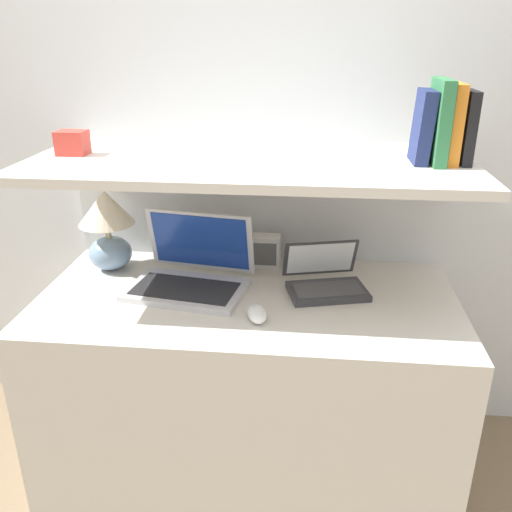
# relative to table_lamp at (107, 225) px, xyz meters

# --- Properties ---
(wall_back) EXTENTS (6.00, 0.05, 2.40)m
(wall_back) POSITION_rel_table_lamp_xyz_m (0.51, 0.23, 0.33)
(wall_back) COLOR silver
(wall_back) RESTS_ON ground_plane
(desk) EXTENTS (1.35, 0.68, 0.70)m
(desk) POSITION_rel_table_lamp_xyz_m (0.51, -0.17, -0.52)
(desk) COLOR silver
(desk) RESTS_ON ground_plane
(back_riser) EXTENTS (1.35, 0.04, 1.11)m
(back_riser) POSITION_rel_table_lamp_xyz_m (0.51, 0.18, -0.31)
(back_riser) COLOR silver
(back_riser) RESTS_ON ground_plane
(shelf) EXTENTS (1.35, 0.61, 0.03)m
(shelf) POSITION_rel_table_lamp_xyz_m (0.51, -0.10, 0.25)
(shelf) COLOR silver
(shelf) RESTS_ON back_riser
(table_lamp) EXTENTS (0.19, 0.19, 0.29)m
(table_lamp) POSITION_rel_table_lamp_xyz_m (0.00, 0.00, 0.00)
(table_lamp) COLOR #7593B2
(table_lamp) RESTS_ON desk
(laptop_large) EXTENTS (0.42, 0.35, 0.24)m
(laptop_large) POSITION_rel_table_lamp_xyz_m (0.32, -0.13, -0.12)
(laptop_large) COLOR silver
(laptop_large) RESTS_ON desk
(laptop_small) EXTENTS (0.29, 0.27, 0.15)m
(laptop_small) POSITION_rel_table_lamp_xyz_m (0.77, -0.10, -0.13)
(laptop_small) COLOR #333338
(laptop_small) RESTS_ON desk
(computer_mouse) EXTENTS (0.08, 0.11, 0.04)m
(computer_mouse) POSITION_rel_table_lamp_xyz_m (0.56, -0.33, -0.14)
(computer_mouse) COLOR white
(computer_mouse) RESTS_ON desk
(router_box) EXTENTS (0.11, 0.06, 0.12)m
(router_box) POSITION_rel_table_lamp_xyz_m (0.55, 0.07, -0.11)
(router_box) COLOR white
(router_box) RESTS_ON desk
(book_black) EXTENTS (0.03, 0.12, 0.21)m
(book_black) POSITION_rel_table_lamp_xyz_m (1.15, -0.10, 0.37)
(book_black) COLOR black
(book_black) RESTS_ON shelf
(book_orange) EXTENTS (0.03, 0.14, 0.23)m
(book_orange) POSITION_rel_table_lamp_xyz_m (1.11, -0.10, 0.38)
(book_orange) COLOR orange
(book_orange) RESTS_ON shelf
(book_green) EXTENTS (0.04, 0.18, 0.24)m
(book_green) POSITION_rel_table_lamp_xyz_m (1.07, -0.10, 0.39)
(book_green) COLOR #2D7042
(book_green) RESTS_ON shelf
(book_navy) EXTENTS (0.05, 0.14, 0.21)m
(book_navy) POSITION_rel_table_lamp_xyz_m (1.02, -0.10, 0.37)
(book_navy) COLOR navy
(book_navy) RESTS_ON shelf
(shelf_gadget) EXTENTS (0.09, 0.07, 0.07)m
(shelf_gadget) POSITION_rel_table_lamp_xyz_m (-0.04, -0.10, 0.30)
(shelf_gadget) COLOR #CC3D33
(shelf_gadget) RESTS_ON shelf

